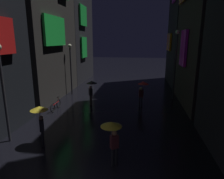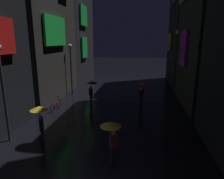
{
  "view_description": "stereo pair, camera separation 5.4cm",
  "coord_description": "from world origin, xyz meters",
  "px_view_note": "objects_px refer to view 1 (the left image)",
  "views": [
    {
      "loc": [
        2.0,
        -4.45,
        5.38
      ],
      "look_at": [
        0.0,
        9.06,
        2.0
      ],
      "focal_mm": 32.0,
      "sensor_mm": 36.0,
      "label": 1
    },
    {
      "loc": [
        2.05,
        -4.44,
        5.38
      ],
      "look_at": [
        0.0,
        9.06,
        2.0
      ],
      "focal_mm": 32.0,
      "sensor_mm": 36.0,
      "label": 2
    }
  ],
  "objects_px": {
    "pedestrian_foreground_right_red": "(143,87)",
    "streetlamp_left_far": "(71,63)",
    "pedestrian_foreground_left_yellow": "(40,115)",
    "streetlamp_right_far": "(176,58)",
    "streetlamp_left_near": "(2,82)",
    "pedestrian_near_crossing_yellow": "(112,131)",
    "bicycle_parked_at_storefront": "(56,105)",
    "pedestrian_far_right_black": "(91,86)"
  },
  "relations": [
    {
      "from": "bicycle_parked_at_storefront",
      "to": "streetlamp_left_near",
      "type": "height_order",
      "value": "streetlamp_left_near"
    },
    {
      "from": "pedestrian_near_crossing_yellow",
      "to": "pedestrian_foreground_right_red",
      "type": "distance_m",
      "value": 8.49
    },
    {
      "from": "pedestrian_far_right_black",
      "to": "pedestrian_foreground_right_red",
      "type": "xyz_separation_m",
      "value": [
        4.21,
        0.27,
        0.0
      ]
    },
    {
      "from": "pedestrian_near_crossing_yellow",
      "to": "pedestrian_far_right_black",
      "type": "relative_size",
      "value": 1.0
    },
    {
      "from": "bicycle_parked_at_storefront",
      "to": "streetlamp_left_near",
      "type": "distance_m",
      "value": 5.93
    },
    {
      "from": "pedestrian_far_right_black",
      "to": "streetlamp_left_far",
      "type": "height_order",
      "value": "streetlamp_left_far"
    },
    {
      "from": "pedestrian_foreground_right_red",
      "to": "streetlamp_left_near",
      "type": "height_order",
      "value": "streetlamp_left_near"
    },
    {
      "from": "streetlamp_right_far",
      "to": "streetlamp_left_near",
      "type": "bearing_deg",
      "value": -136.34
    },
    {
      "from": "bicycle_parked_at_storefront",
      "to": "streetlamp_left_far",
      "type": "relative_size",
      "value": 0.36
    },
    {
      "from": "bicycle_parked_at_storefront",
      "to": "streetlamp_left_far",
      "type": "distance_m",
      "value": 5.66
    },
    {
      "from": "pedestrian_near_crossing_yellow",
      "to": "streetlamp_left_far",
      "type": "xyz_separation_m",
      "value": [
        -5.89,
        11.5,
        1.51
      ]
    },
    {
      "from": "pedestrian_far_right_black",
      "to": "bicycle_parked_at_storefront",
      "type": "relative_size",
      "value": 1.16
    },
    {
      "from": "pedestrian_near_crossing_yellow",
      "to": "pedestrian_foreground_left_yellow",
      "type": "xyz_separation_m",
      "value": [
        -3.93,
        1.32,
        0.0
      ]
    },
    {
      "from": "pedestrian_foreground_left_yellow",
      "to": "streetlamp_left_far",
      "type": "height_order",
      "value": "streetlamp_left_far"
    },
    {
      "from": "bicycle_parked_at_storefront",
      "to": "streetlamp_left_near",
      "type": "relative_size",
      "value": 0.35
    },
    {
      "from": "streetlamp_right_far",
      "to": "pedestrian_foreground_right_red",
      "type": "bearing_deg",
      "value": -137.7
    },
    {
      "from": "pedestrian_foreground_right_red",
      "to": "streetlamp_left_far",
      "type": "relative_size",
      "value": 0.42
    },
    {
      "from": "pedestrian_foreground_right_red",
      "to": "streetlamp_left_near",
      "type": "distance_m",
      "value": 10.1
    },
    {
      "from": "pedestrian_foreground_right_red",
      "to": "streetlamp_left_far",
      "type": "height_order",
      "value": "streetlamp_left_far"
    },
    {
      "from": "pedestrian_far_right_black",
      "to": "pedestrian_foreground_left_yellow",
      "type": "bearing_deg",
      "value": -98.22
    },
    {
      "from": "pedestrian_near_crossing_yellow",
      "to": "pedestrian_far_right_black",
      "type": "xyz_separation_m",
      "value": [
        -2.94,
        8.12,
        0.0
      ]
    },
    {
      "from": "pedestrian_near_crossing_yellow",
      "to": "streetlamp_right_far",
      "type": "distance_m",
      "value": 11.93
    },
    {
      "from": "pedestrian_foreground_right_red",
      "to": "bicycle_parked_at_storefront",
      "type": "distance_m",
      "value": 7.1
    },
    {
      "from": "pedestrian_foreground_left_yellow",
      "to": "streetlamp_left_far",
      "type": "bearing_deg",
      "value": 100.91
    },
    {
      "from": "pedestrian_foreground_left_yellow",
      "to": "streetlamp_left_near",
      "type": "distance_m",
      "value": 2.55
    },
    {
      "from": "pedestrian_far_right_black",
      "to": "pedestrian_foreground_right_red",
      "type": "relative_size",
      "value": 1.0
    },
    {
      "from": "pedestrian_near_crossing_yellow",
      "to": "streetlamp_right_far",
      "type": "height_order",
      "value": "streetlamp_right_far"
    },
    {
      "from": "pedestrian_near_crossing_yellow",
      "to": "streetlamp_right_far",
      "type": "bearing_deg",
      "value": 69.48
    },
    {
      "from": "streetlamp_right_far",
      "to": "pedestrian_foreground_left_yellow",
      "type": "bearing_deg",
      "value": -129.76
    },
    {
      "from": "pedestrian_foreground_right_red",
      "to": "bicycle_parked_at_storefront",
      "type": "bearing_deg",
      "value": -165.08
    },
    {
      "from": "streetlamp_left_near",
      "to": "pedestrian_near_crossing_yellow",
      "type": "bearing_deg",
      "value": -13.77
    },
    {
      "from": "pedestrian_foreground_left_yellow",
      "to": "streetlamp_left_far",
      "type": "relative_size",
      "value": 0.42
    },
    {
      "from": "pedestrian_near_crossing_yellow",
      "to": "pedestrian_far_right_black",
      "type": "height_order",
      "value": "same"
    },
    {
      "from": "pedestrian_foreground_right_red",
      "to": "streetlamp_right_far",
      "type": "height_order",
      "value": "streetlamp_right_far"
    },
    {
      "from": "pedestrian_near_crossing_yellow",
      "to": "streetlamp_left_far",
      "type": "height_order",
      "value": "streetlamp_left_far"
    },
    {
      "from": "pedestrian_foreground_left_yellow",
      "to": "streetlamp_right_far",
      "type": "distance_m",
      "value": 12.76
    },
    {
      "from": "pedestrian_foreground_left_yellow",
      "to": "streetlamp_right_far",
      "type": "xyz_separation_m",
      "value": [
        8.04,
        9.66,
        2.18
      ]
    },
    {
      "from": "pedestrian_near_crossing_yellow",
      "to": "pedestrian_foreground_left_yellow",
      "type": "bearing_deg",
      "value": 161.38
    },
    {
      "from": "streetlamp_left_far",
      "to": "streetlamp_left_near",
      "type": "bearing_deg",
      "value": -90.0
    },
    {
      "from": "pedestrian_far_right_black",
      "to": "bicycle_parked_at_storefront",
      "type": "bearing_deg",
      "value": -149.03
    },
    {
      "from": "pedestrian_foreground_right_red",
      "to": "streetlamp_left_far",
      "type": "xyz_separation_m",
      "value": [
        -7.15,
        3.11,
        1.51
      ]
    },
    {
      "from": "pedestrian_foreground_left_yellow",
      "to": "pedestrian_foreground_right_red",
      "type": "relative_size",
      "value": 1.0
    }
  ]
}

